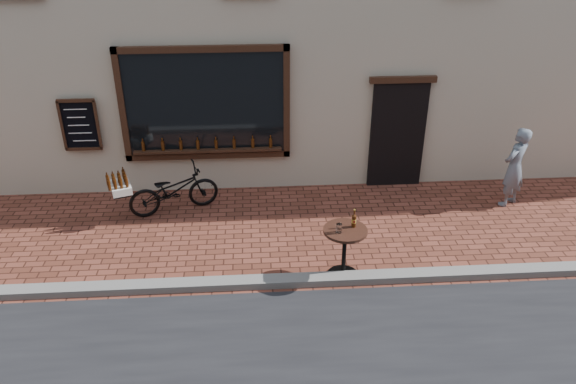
{
  "coord_description": "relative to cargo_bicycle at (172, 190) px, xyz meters",
  "views": [
    {
      "loc": [
        -1.02,
        -6.86,
        5.45
      ],
      "look_at": [
        -0.47,
        1.2,
        1.1
      ],
      "focal_mm": 35.0,
      "sensor_mm": 36.0,
      "label": 1
    }
  ],
  "objects": [
    {
      "name": "bistro_table",
      "position": [
        2.93,
        -2.27,
        0.17
      ],
      "size": [
        0.68,
        0.68,
        1.17
      ],
      "color": "black",
      "rests_on": "ground"
    },
    {
      "name": "pedestrian",
      "position": [
        6.53,
        -0.16,
        0.34
      ],
      "size": [
        0.69,
        0.65,
        1.59
      ],
      "primitive_type": "imported",
      "rotation": [
        0.0,
        0.0,
        3.76
      ],
      "color": "slate",
      "rests_on": "ground"
    },
    {
      "name": "cargo_bicycle",
      "position": [
        0.0,
        0.0,
        0.0
      ],
      "size": [
        2.04,
        1.16,
        0.96
      ],
      "rotation": [
        0.0,
        0.0,
        1.9
      ],
      "color": "black",
      "rests_on": "ground"
    },
    {
      "name": "ground",
      "position": [
        2.57,
        -2.62,
        -0.46
      ],
      "size": [
        90.0,
        90.0,
        0.0
      ],
      "primitive_type": "plane",
      "color": "#58291C",
      "rests_on": "ground"
    },
    {
      "name": "kerb",
      "position": [
        2.57,
        -2.42,
        -0.4
      ],
      "size": [
        90.0,
        0.25,
        0.12
      ],
      "primitive_type": "cube",
      "color": "slate",
      "rests_on": "ground"
    }
  ]
}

